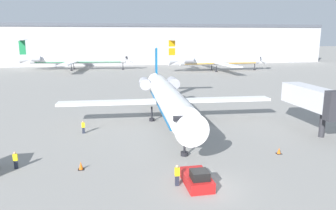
{
  "coord_description": "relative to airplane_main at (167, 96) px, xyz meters",
  "views": [
    {
      "loc": [
        -7.75,
        -23.75,
        12.37
      ],
      "look_at": [
        0.0,
        15.38,
        3.78
      ],
      "focal_mm": 35.0,
      "sensor_mm": 36.0,
      "label": 1
    }
  ],
  "objects": [
    {
      "name": "airplane_parked_far_left",
      "position": [
        -18.32,
        75.98,
        0.14
      ],
      "size": [
        39.52,
        35.94,
        10.66
      ],
      "color": "white",
      "rests_on": "ground"
    },
    {
      "name": "worker_by_wing",
      "position": [
        -11.55,
        -3.38,
        -2.93
      ],
      "size": [
        0.4,
        0.24,
        1.66
      ],
      "color": "#232838",
      "rests_on": "ground"
    },
    {
      "name": "pushback_tug",
      "position": [
        -1.44,
        -20.41,
        -3.21
      ],
      "size": [
        2.02,
        3.93,
        1.61
      ],
      "color": "#B21919",
      "rests_on": "ground"
    },
    {
      "name": "jet_bridge",
      "position": [
        17.35,
        -8.7,
        0.66
      ],
      "size": [
        3.2,
        10.71,
        6.19
      ],
      "color": "#2D2D33",
      "rests_on": "ground"
    },
    {
      "name": "traffic_cone_left",
      "position": [
        -11.18,
        -15.17,
        -3.41
      ],
      "size": [
        0.57,
        0.57,
        0.79
      ],
      "color": "black",
      "rests_on": "ground"
    },
    {
      "name": "airplane_main",
      "position": [
        0.0,
        0.0,
        0.0
      ],
      "size": [
        30.62,
        33.37,
        10.19
      ],
      "color": "white",
      "rests_on": "ground"
    },
    {
      "name": "airplane_parked_far_right",
      "position": [
        29.86,
        62.96,
        0.09
      ],
      "size": [
        35.32,
        35.98,
        10.78
      ],
      "color": "silver",
      "rests_on": "ground"
    },
    {
      "name": "worker_near_tug",
      "position": [
        -3.08,
        -20.17,
        -2.81
      ],
      "size": [
        0.4,
        0.26,
        1.85
      ],
      "color": "#232838",
      "rests_on": "ground"
    },
    {
      "name": "terminal_building",
      "position": [
        -1.0,
        98.86,
        4.63
      ],
      "size": [
        180.0,
        16.8,
        16.78
      ],
      "color": "#B2B2B7",
      "rests_on": "ground"
    },
    {
      "name": "worker_on_apron",
      "position": [
        -17.18,
        -13.77,
        -2.91
      ],
      "size": [
        0.4,
        0.24,
        1.69
      ],
      "color": "#232838",
      "rests_on": "ground"
    },
    {
      "name": "traffic_cone_right",
      "position": [
        9.17,
        -14.97,
        -3.47
      ],
      "size": [
        0.55,
        0.55,
        0.66
      ],
      "color": "black",
      "rests_on": "ground"
    },
    {
      "name": "ground_plane",
      "position": [
        -1.0,
        -21.14,
        -3.79
      ],
      "size": [
        600.0,
        600.0,
        0.0
      ],
      "primitive_type": "plane",
      "color": "gray"
    }
  ]
}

